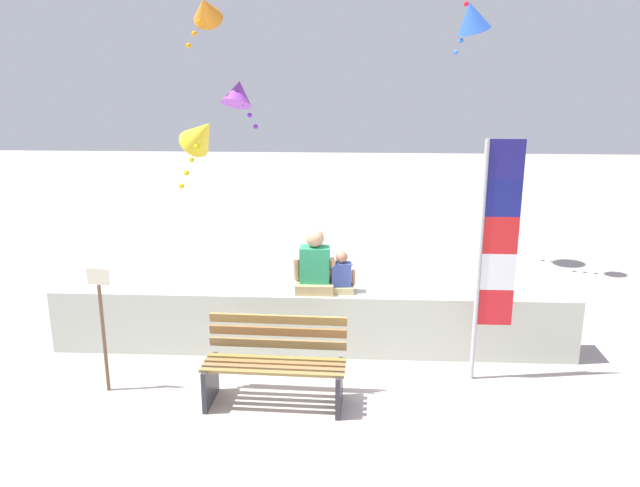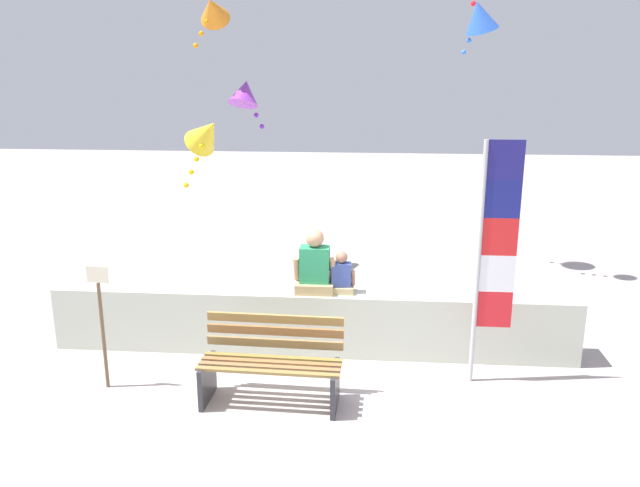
# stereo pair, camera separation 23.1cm
# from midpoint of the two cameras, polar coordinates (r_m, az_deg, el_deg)

# --- Properties ---
(ground_plane) EXTENTS (40.00, 40.00, 0.00)m
(ground_plane) POSITION_cam_midpoint_polar(r_m,az_deg,el_deg) (7.06, -2.34, -13.61)
(ground_plane) COLOR #AEA09D
(seawall_ledge) EXTENTS (6.40, 0.51, 0.78)m
(seawall_ledge) POSITION_cam_midpoint_polar(r_m,az_deg,el_deg) (8.00, -1.55, -6.86)
(seawall_ledge) COLOR beige
(seawall_ledge) RESTS_ON ground
(park_bench) EXTENTS (1.50, 0.66, 0.88)m
(park_bench) POSITION_cam_midpoint_polar(r_m,az_deg,el_deg) (6.86, -4.99, -10.75)
(park_bench) COLOR olive
(park_bench) RESTS_ON ground
(person_adult) EXTENTS (0.51, 0.38, 0.78)m
(person_adult) POSITION_cam_midpoint_polar(r_m,az_deg,el_deg) (7.73, -1.31, -2.15)
(person_adult) COLOR tan
(person_adult) RESTS_ON seawall_ledge
(person_child) EXTENTS (0.34, 0.25, 0.51)m
(person_child) POSITION_cam_midpoint_polar(r_m,az_deg,el_deg) (7.75, 1.07, -2.92)
(person_child) COLOR tan
(person_child) RESTS_ON seawall_ledge
(flag_banner) EXTENTS (0.42, 0.05, 2.71)m
(flag_banner) POSITION_cam_midpoint_polar(r_m,az_deg,el_deg) (7.10, 14.22, -0.23)
(flag_banner) COLOR #B7B7BC
(flag_banner) RESTS_ON ground
(kite_blue) EXTENTS (0.84, 0.82, 0.89)m
(kite_blue) POSITION_cam_midpoint_polar(r_m,az_deg,el_deg) (11.01, 12.73, 19.05)
(kite_blue) COLOR blue
(kite_yellow) EXTENTS (0.85, 0.82, 1.11)m
(kite_yellow) POSITION_cam_midpoint_polar(r_m,az_deg,el_deg) (9.65, -11.17, 9.51)
(kite_yellow) COLOR yellow
(kite_purple) EXTENTS (0.66, 0.73, 0.86)m
(kite_purple) POSITION_cam_midpoint_polar(r_m,az_deg,el_deg) (10.82, -7.90, 13.11)
(kite_purple) COLOR purple
(kite_orange) EXTENTS (0.58, 0.61, 0.89)m
(kite_orange) POSITION_cam_midpoint_polar(r_m,az_deg,el_deg) (10.72, -10.77, 19.75)
(kite_orange) COLOR orange
(sign_post) EXTENTS (0.24, 0.04, 1.40)m
(sign_post) POSITION_cam_midpoint_polar(r_m,az_deg,el_deg) (7.29, -19.66, -6.43)
(sign_post) COLOR brown
(sign_post) RESTS_ON ground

